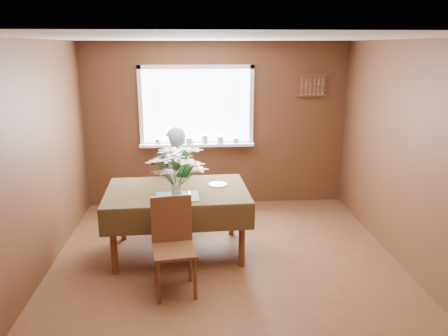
{
  "coord_description": "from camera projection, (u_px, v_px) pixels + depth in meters",
  "views": [
    {
      "loc": [
        -0.34,
        -4.35,
        2.43
      ],
      "look_at": [
        0.0,
        0.55,
        1.05
      ],
      "focal_mm": 35.0,
      "sensor_mm": 36.0,
      "label": 1
    }
  ],
  "objects": [
    {
      "name": "floor",
      "position": [
        227.0,
        272.0,
        4.85
      ],
      "size": [
        4.5,
        4.5,
        0.0
      ],
      "primitive_type": "plane",
      "color": "brown",
      "rests_on": "ground"
    },
    {
      "name": "ceiling",
      "position": [
        228.0,
        38.0,
        4.18
      ],
      "size": [
        4.5,
        4.5,
        0.0
      ],
      "primitive_type": "plane",
      "rotation": [
        3.14,
        0.0,
        0.0
      ],
      "color": "white",
      "rests_on": "wall_back"
    },
    {
      "name": "wall_back",
      "position": [
        216.0,
        126.0,
        6.68
      ],
      "size": [
        4.0,
        0.0,
        4.0
      ],
      "primitive_type": "plane",
      "rotation": [
        1.57,
        0.0,
        0.0
      ],
      "color": "brown",
      "rests_on": "floor"
    },
    {
      "name": "wall_front",
      "position": [
        259.0,
        272.0,
        2.36
      ],
      "size": [
        4.0,
        0.0,
        4.0
      ],
      "primitive_type": "plane",
      "rotation": [
        -1.57,
        0.0,
        0.0
      ],
      "color": "brown",
      "rests_on": "floor"
    },
    {
      "name": "wall_left",
      "position": [
        30.0,
        167.0,
        4.39
      ],
      "size": [
        0.0,
        4.5,
        4.5
      ],
      "primitive_type": "plane",
      "rotation": [
        1.57,
        0.0,
        1.57
      ],
      "color": "brown",
      "rests_on": "floor"
    },
    {
      "name": "wall_right",
      "position": [
        414.0,
        160.0,
        4.65
      ],
      "size": [
        0.0,
        4.5,
        4.5
      ],
      "primitive_type": "plane",
      "rotation": [
        1.57,
        0.0,
        -1.57
      ],
      "color": "brown",
      "rests_on": "floor"
    },
    {
      "name": "window_assembly",
      "position": [
        197.0,
        120.0,
        6.58
      ],
      "size": [
        1.72,
        0.2,
        1.22
      ],
      "color": "white",
      "rests_on": "wall_back"
    },
    {
      "name": "spoon_rack",
      "position": [
        312.0,
        85.0,
        6.58
      ],
      "size": [
        0.44,
        0.05,
        0.33
      ],
      "color": "brown",
      "rests_on": "wall_back"
    },
    {
      "name": "dining_table",
      "position": [
        177.0,
        198.0,
        5.14
      ],
      "size": [
        1.71,
        1.21,
        0.81
      ],
      "rotation": [
        0.0,
        0.0,
        0.05
      ],
      "color": "brown",
      "rests_on": "floor"
    },
    {
      "name": "chair_far",
      "position": [
        176.0,
        184.0,
        6.04
      ],
      "size": [
        0.47,
        0.47,
        1.07
      ],
      "rotation": [
        0.0,
        0.0,
        3.17
      ],
      "color": "brown",
      "rests_on": "floor"
    },
    {
      "name": "chair_near",
      "position": [
        173.0,
        241.0,
        4.41
      ],
      "size": [
        0.47,
        0.47,
        0.97
      ],
      "rotation": [
        0.0,
        0.0,
        0.15
      ],
      "color": "brown",
      "rests_on": "floor"
    },
    {
      "name": "seated_woman",
      "position": [
        176.0,
        178.0,
        5.87
      ],
      "size": [
        0.56,
        0.41,
        1.42
      ],
      "primitive_type": "imported",
      "rotation": [
        0.0,
        0.0,
        3.29
      ],
      "color": "white",
      "rests_on": "floor"
    },
    {
      "name": "flower_bouquet",
      "position": [
        176.0,
        168.0,
        4.76
      ],
      "size": [
        0.61,
        0.61,
        0.53
      ],
      "rotation": [
        0.0,
        0.0,
        -0.15
      ],
      "color": "white",
      "rests_on": "dining_table"
    },
    {
      "name": "side_plate",
      "position": [
        218.0,
        184.0,
        5.28
      ],
      "size": [
        0.29,
        0.29,
        0.01
      ],
      "primitive_type": "cylinder",
      "rotation": [
        0.0,
        0.0,
        0.45
      ],
      "color": "white",
      "rests_on": "dining_table"
    },
    {
      "name": "table_knife",
      "position": [
        189.0,
        194.0,
        4.92
      ],
      "size": [
        0.02,
        0.22,
        0.0
      ],
      "primitive_type": "cube",
      "rotation": [
        0.0,
        0.0,
        -0.02
      ],
      "color": "silver",
      "rests_on": "dining_table"
    }
  ]
}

